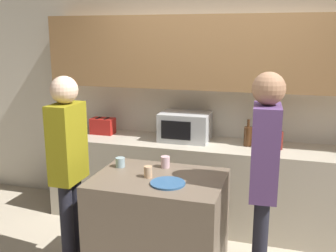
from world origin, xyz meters
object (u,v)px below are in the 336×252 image
toaster (103,126)px  person_center (68,159)px  cup_0 (165,162)px  cup_1 (120,162)px  bottle_0 (248,136)px  cup_2 (148,172)px  bottle_3 (279,140)px  person_left (264,170)px  plate_on_island (168,183)px  bottle_2 (269,140)px  microwave (185,127)px  bottle_1 (259,138)px

toaster → person_center: 1.27m
cup_0 → cup_1: (-0.36, -0.10, -0.01)m
bottle_0 → cup_2: size_ratio=3.11×
cup_1 → bottle_3: bearing=39.5°
bottle_3 → person_left: (-0.09, -1.12, 0.06)m
bottle_3 → cup_2: bearing=-128.5°
plate_on_island → person_center: 0.90m
plate_on_island → bottle_0: bearing=71.1°
bottle_2 → bottle_3: (0.09, 0.02, 0.01)m
microwave → bottle_2: microwave is taller
microwave → bottle_0: 0.67m
microwave → bottle_3: (0.97, -0.07, -0.05)m
bottle_2 → cup_2: bearing=-126.0°
bottle_2 → cup_0: bottle_2 is taller
bottle_3 → cup_0: (-0.89, -0.93, -0.01)m
microwave → person_left: person_left is taller
microwave → person_left: size_ratio=0.30×
microwave → bottle_2: (0.88, -0.09, -0.06)m
bottle_1 → plate_on_island: 1.47m
bottle_0 → cup_2: bottle_0 is taller
bottle_0 → bottle_2: bottle_0 is taller
bottle_0 → plate_on_island: 1.39m
toaster → person_center: person_center is taller
bottle_2 → cup_0: bearing=-131.0°
microwave → bottle_1: (0.78, 0.01, -0.06)m
microwave → bottle_2: 0.89m
bottle_2 → cup_2: size_ratio=2.59×
bottle_3 → person_center: 2.02m
bottle_3 → toaster: bearing=177.9°
person_center → cup_1: bearing=109.1°
cup_2 → person_center: size_ratio=0.05×
bottle_0 → bottle_3: (0.31, -0.03, -0.01)m
person_left → person_center: (-1.56, -0.05, -0.05)m
cup_0 → person_left: bearing=-13.1°
toaster → plate_on_island: size_ratio=1.00×
cup_0 → cup_1: cup_0 is taller
toaster → bottle_3: bearing=-2.1°
bottle_0 → cup_2: bearing=-117.5°
toaster → bottle_0: bottle_0 is taller
person_left → bottle_1: bearing=1.8°
bottle_1 → cup_0: bearing=-124.4°
microwave → person_left: (0.89, -1.19, 0.01)m
bottle_3 → person_center: person_center is taller
bottle_3 → plate_on_island: (-0.76, -1.28, -0.05)m
bottle_1 → bottle_0: bearing=-160.0°
toaster → cup_2: 1.60m
bottle_2 → cup_0: 1.21m
bottle_1 → person_center: (-1.45, -1.24, 0.02)m
bottle_1 → person_left: 1.20m
cup_0 → cup_1: 0.37m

